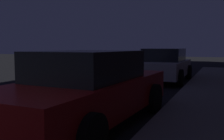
% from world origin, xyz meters
% --- Properties ---
extents(car_red, '(2.12, 4.65, 1.43)m').
position_xyz_m(car_red, '(2.85, 4.04, 0.70)').
color(car_red, maroon).
rests_on(car_red, ground).
extents(car_silver, '(2.03, 4.03, 1.43)m').
position_xyz_m(car_silver, '(2.85, 10.95, 0.71)').
color(car_silver, '#B7B7BF').
rests_on(car_silver, ground).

